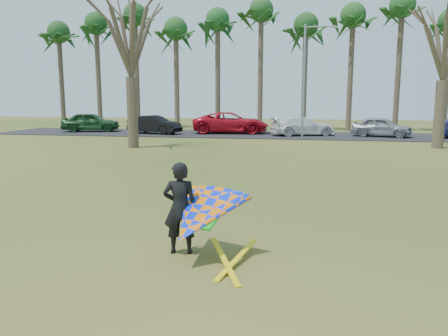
% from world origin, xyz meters
% --- Properties ---
extents(ground, '(100.00, 100.00, 0.00)m').
position_xyz_m(ground, '(0.00, 0.00, 0.00)').
color(ground, '#25480F').
rests_on(ground, ground).
extents(parking_strip, '(46.00, 7.00, 0.06)m').
position_xyz_m(parking_strip, '(0.00, 25.00, 0.03)').
color(parking_strip, black).
rests_on(parking_strip, ground).
extents(palm_0, '(4.84, 4.84, 10.84)m').
position_xyz_m(palm_0, '(-22.00, 31.00, 9.17)').
color(palm_0, '#49382B').
rests_on(palm_0, ground).
extents(palm_1, '(4.84, 4.84, 11.54)m').
position_xyz_m(palm_1, '(-18.00, 31.00, 9.85)').
color(palm_1, brown).
rests_on(palm_1, ground).
extents(palm_2, '(4.84, 4.84, 12.24)m').
position_xyz_m(palm_2, '(-14.00, 31.00, 10.52)').
color(palm_2, brown).
rests_on(palm_2, ground).
extents(palm_3, '(4.84, 4.84, 10.84)m').
position_xyz_m(palm_3, '(-10.00, 31.00, 9.17)').
color(palm_3, '#49382C').
rests_on(palm_3, ground).
extents(palm_4, '(4.84, 4.84, 11.54)m').
position_xyz_m(palm_4, '(-6.00, 31.00, 9.85)').
color(palm_4, '#4B3A2D').
rests_on(palm_4, ground).
extents(palm_5, '(4.84, 4.84, 12.24)m').
position_xyz_m(palm_5, '(-2.00, 31.00, 10.52)').
color(palm_5, brown).
rests_on(palm_5, ground).
extents(palm_6, '(4.84, 4.84, 10.84)m').
position_xyz_m(palm_6, '(2.00, 31.00, 9.17)').
color(palm_6, brown).
rests_on(palm_6, ground).
extents(palm_7, '(4.84, 4.84, 11.54)m').
position_xyz_m(palm_7, '(6.00, 31.00, 9.85)').
color(palm_7, '#48372B').
rests_on(palm_7, ground).
extents(palm_8, '(4.84, 4.84, 12.24)m').
position_xyz_m(palm_8, '(10.00, 31.00, 10.52)').
color(palm_8, '#48382B').
rests_on(palm_8, ground).
extents(bare_tree_left, '(6.60, 6.60, 9.70)m').
position_xyz_m(bare_tree_left, '(-8.00, 15.00, 6.92)').
color(bare_tree_left, '#47372B').
rests_on(bare_tree_left, ground).
extents(bare_tree_right, '(6.27, 6.27, 9.21)m').
position_xyz_m(bare_tree_right, '(10.00, 18.00, 6.57)').
color(bare_tree_right, '#4B3D2D').
rests_on(bare_tree_right, ground).
extents(streetlight, '(2.28, 0.18, 8.00)m').
position_xyz_m(streetlight, '(2.16, 22.00, 4.46)').
color(streetlight, gray).
rests_on(streetlight, ground).
extents(car_0, '(5.16, 3.23, 1.64)m').
position_xyz_m(car_0, '(-15.98, 25.07, 0.88)').
color(car_0, '#1B4520').
rests_on(car_0, parking_strip).
extents(car_1, '(4.67, 2.55, 1.46)m').
position_xyz_m(car_1, '(-9.85, 24.02, 0.79)').
color(car_1, black).
rests_on(car_1, parking_strip).
extents(car_2, '(6.52, 3.65, 1.72)m').
position_xyz_m(car_2, '(-3.85, 25.64, 0.92)').
color(car_2, red).
rests_on(car_2, parking_strip).
extents(car_3, '(5.36, 3.57, 1.44)m').
position_xyz_m(car_3, '(1.99, 24.64, 0.78)').
color(car_3, white).
rests_on(car_3, parking_strip).
extents(car_4, '(4.66, 2.90, 1.48)m').
position_xyz_m(car_4, '(7.84, 24.64, 0.80)').
color(car_4, gray).
rests_on(car_4, parking_strip).
extents(kite_flyer, '(2.13, 2.39, 2.02)m').
position_xyz_m(kite_flyer, '(0.22, -2.03, 0.86)').
color(kite_flyer, black).
rests_on(kite_flyer, ground).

